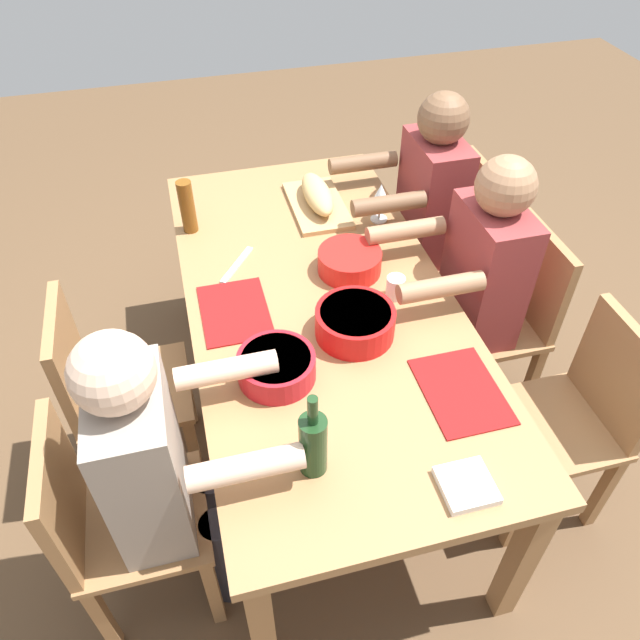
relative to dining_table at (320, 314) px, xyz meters
name	(u,v)px	position (x,y,z in m)	size (l,w,h in m)	color
ground_plane	(320,424)	(0.00, 0.00, -0.66)	(8.00, 8.00, 0.00)	brown
dining_table	(320,314)	(0.00, 0.00, 0.00)	(1.93, 0.93, 0.74)	#9E7044
chair_near_left	(577,413)	(-0.53, -0.79, -0.18)	(0.40, 0.40, 0.85)	#9E7044
chair_far_left	(111,518)	(-0.53, 0.79, -0.18)	(0.40, 0.40, 0.85)	#9E7044
diner_far_left	(160,464)	(-0.53, 0.60, 0.04)	(0.41, 0.53, 1.20)	#2D2D38
chair_far_center	(110,387)	(0.00, 0.79, -0.18)	(0.40, 0.40, 0.85)	#9E7044
chair_near_right	(453,239)	(0.53, -0.79, -0.18)	(0.40, 0.40, 0.85)	#9E7044
diner_near_right	(422,205)	(0.53, -0.60, 0.04)	(0.41, 0.53, 1.20)	#2D2D38
chair_near_center	(506,313)	(0.00, -0.79, -0.18)	(0.40, 0.40, 0.85)	#9E7044
diner_near_center	(474,279)	(0.00, -0.60, 0.04)	(0.41, 0.53, 1.20)	#2D2D38
serving_bowl_greens	(355,321)	(-0.21, -0.07, 0.14)	(0.26, 0.26, 0.10)	red
serving_bowl_pasta	(350,260)	(0.12, -0.14, 0.13)	(0.24, 0.24, 0.08)	red
serving_bowl_fruit	(276,366)	(-0.33, 0.22, 0.13)	(0.24, 0.24, 0.09)	#B21923
cutting_board	(317,205)	(0.57, -0.14, 0.09)	(0.40, 0.22, 0.02)	tan
bread_loaf	(317,194)	(0.57, -0.14, 0.14)	(0.32, 0.11, 0.09)	tan
wine_bottle	(313,443)	(-0.67, 0.19, 0.19)	(0.08, 0.08, 0.29)	#193819
beer_bottle	(187,207)	(0.54, 0.40, 0.19)	(0.06, 0.06, 0.22)	brown
wine_glass	(381,195)	(0.41, -0.36, 0.19)	(0.08, 0.08, 0.17)	silver
placemat_near_left	(461,391)	(-0.53, -0.31, 0.08)	(0.32, 0.23, 0.01)	maroon
placemat_far_center	(235,311)	(0.00, 0.31, 0.08)	(0.32, 0.23, 0.01)	maroon
cup_near_center	(395,287)	(-0.06, -0.26, 0.12)	(0.07, 0.07, 0.08)	white
carving_knife	(237,265)	(0.26, 0.26, 0.08)	(0.23, 0.02, 0.01)	silver
napkin_stack	(466,485)	(-0.84, -0.18, 0.09)	(0.14, 0.14, 0.02)	white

